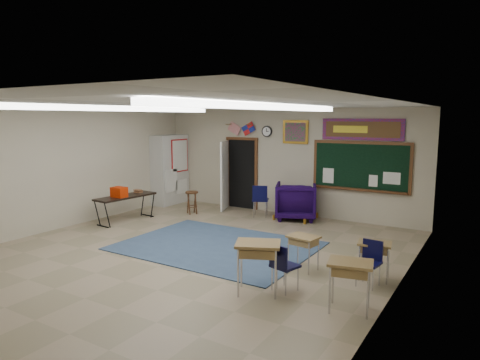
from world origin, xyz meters
The scene contains 24 objects.
floor centered at (0.00, 0.00, 0.00)m, with size 9.00×9.00×0.00m, color gray.
back_wall centered at (0.00, 4.50, 1.50)m, with size 8.00×0.04×3.00m, color #B9B196.
left_wall centered at (-4.00, 0.00, 1.50)m, with size 0.04×9.00×3.00m, color #B9B196.
right_wall centered at (4.00, 0.00, 1.50)m, with size 0.04×9.00×3.00m, color #B9B196.
ceiling centered at (0.00, 0.00, 3.00)m, with size 8.00×9.00×0.04m, color silver.
area_rug centered at (0.20, 0.80, 0.01)m, with size 4.00×3.00×0.02m, color #364C68.
fluorescent_strips centered at (0.00, 0.00, 2.94)m, with size 3.86×6.00×0.10m, color white, non-canonical shape.
doorway centered at (-1.50, 4.35, 1.06)m, with size 1.10×0.89×2.16m.
chalkboard centered at (2.20, 4.46, 1.46)m, with size 2.55×0.14×1.30m.
bulletin_board centered at (2.20, 4.47, 2.45)m, with size 2.10×0.05×0.55m.
framed_art_print centered at (0.35, 4.47, 2.35)m, with size 0.75×0.05×0.65m.
wall_clock centered at (-0.55, 4.47, 2.35)m, with size 0.32×0.05×0.32m.
wall_flags centered at (-1.40, 4.44, 2.48)m, with size 1.16×0.06×0.70m, color red, non-canonical shape.
storage_cabinet centered at (-3.71, 3.85, 1.10)m, with size 0.59×1.25×2.20m.
wingback_armchair centered at (0.61, 4.01, 0.50)m, with size 1.06×1.09×0.99m, color black.
student_chair_reading centered at (-0.35, 3.74, 0.45)m, with size 0.45×0.45×0.90m, color black, non-canonical shape.
student_chair_desk_a centered at (2.49, -0.58, 0.39)m, with size 0.39×0.39×0.78m, color black, non-canonical shape.
student_chair_desk_b centered at (3.57, 0.30, 0.37)m, with size 0.37×0.37×0.75m, color black, non-canonical shape.
student_desk_front_left centered at (2.36, 0.45, 0.36)m, with size 0.59×0.48×0.64m.
student_desk_front_right centered at (3.57, 0.66, 0.36)m, with size 0.60×0.49×0.65m.
student_desk_back_left centered at (2.16, -0.89, 0.46)m, with size 0.84×0.75×0.83m.
student_desk_back_right centered at (3.59, -0.76, 0.41)m, with size 0.70×0.59×0.74m.
folding_table centered at (-3.14, 1.37, 0.38)m, with size 0.70×1.72×0.96m.
wooden_stool centered at (-2.20, 3.01, 0.33)m, with size 0.37×0.37×0.65m.
Camera 1 is at (5.30, -6.54, 2.77)m, focal length 32.00 mm.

